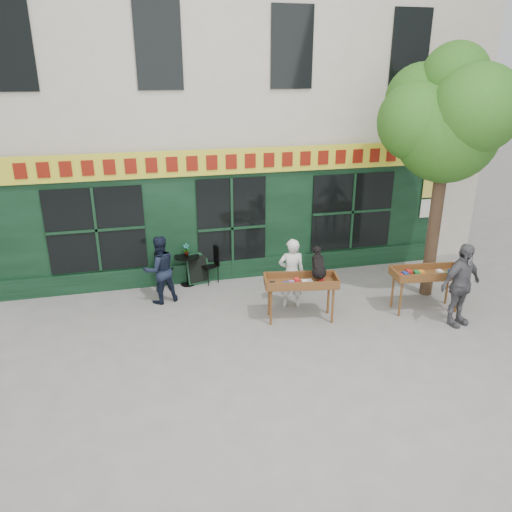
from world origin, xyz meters
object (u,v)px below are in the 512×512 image
object	(u,v)px
book_cart_center	(301,284)
bistro_table	(187,264)
man_right	(461,285)
woman	(291,273)
man_left	(160,270)
dog	(318,263)
book_cart_right	(427,276)

from	to	relation	value
book_cart_center	bistro_table	distance (m)	3.22
bistro_table	man_right	bearing A→B (deg)	-33.01
woman	man_left	xyz separation A→B (m)	(-2.82, 0.94, -0.01)
woman	man_right	size ratio (longest dim) A/B	0.90
book_cart_center	dog	bearing A→B (deg)	2.04
dog	bistro_table	bearing A→B (deg)	145.36
dog	woman	size ratio (longest dim) A/B	0.37
dog	book_cart_right	bearing A→B (deg)	5.64
dog	man_right	world-z (taller)	man_right
man_right	bistro_table	xyz separation A→B (m)	(-5.23, 3.40, -0.35)
bistro_table	man_left	bearing A→B (deg)	-130.86
man_right	man_left	distance (m)	6.47
book_cart_right	dog	bearing A→B (deg)	-178.22
book_cart_center	bistro_table	size ratio (longest dim) A/B	2.09
woman	bistro_table	bearing A→B (deg)	-29.42
book_cart_center	dog	distance (m)	0.59
dog	woman	world-z (taller)	woman
woman	book_cart_right	bearing A→B (deg)	172.51
book_cart_center	book_cart_right	xyz separation A→B (m)	(2.81, -0.24, 0.00)
book_cart_center	bistro_table	world-z (taller)	book_cart_center
dog	man_left	size ratio (longest dim) A/B	0.38
man_left	bistro_table	bearing A→B (deg)	-147.68
book_cart_right	man_left	bearing A→B (deg)	168.23
woman	man_right	world-z (taller)	man_right
woman	man_left	distance (m)	2.97
man_left	dog	bearing A→B (deg)	135.77
dog	book_cart_right	size ratio (longest dim) A/B	0.38
book_cart_right	woman	bearing A→B (deg)	168.65
man_right	book_cart_right	bearing A→B (deg)	98.11
woman	book_cart_right	xyz separation A→B (m)	(2.81, -0.89, 0.02)
dog	book_cart_right	xyz separation A→B (m)	(2.46, -0.19, -0.47)
woman	book_cart_center	bearing A→B (deg)	100.17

